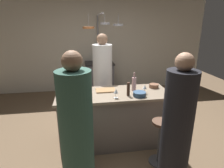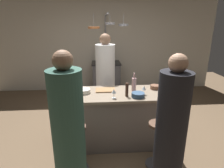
# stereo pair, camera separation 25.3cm
# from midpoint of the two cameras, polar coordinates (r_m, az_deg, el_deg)

# --- Properties ---
(ground_plane) EXTENTS (9.00, 9.00, 0.00)m
(ground_plane) POSITION_cam_midpoint_polar(r_m,az_deg,el_deg) (3.48, -1.77, -16.67)
(ground_plane) COLOR brown
(back_wall) EXTENTS (6.40, 0.16, 2.60)m
(back_wall) POSITION_cam_midpoint_polar(r_m,az_deg,el_deg) (5.74, -5.58, 11.17)
(back_wall) COLOR beige
(back_wall) RESTS_ON ground_plane
(kitchen_island) EXTENTS (1.80, 0.72, 0.90)m
(kitchen_island) POSITION_cam_midpoint_polar(r_m,az_deg,el_deg) (3.24, -1.85, -10.08)
(kitchen_island) COLOR slate
(kitchen_island) RESTS_ON ground_plane
(stove_range) EXTENTS (0.80, 0.64, 0.89)m
(stove_range) POSITION_cam_midpoint_polar(r_m,az_deg,el_deg) (5.52, -5.05, 1.85)
(stove_range) COLOR #47474C
(stove_range) RESTS_ON ground_plane
(chef) EXTENTS (0.38, 0.38, 1.78)m
(chef) POSITION_cam_midpoint_polar(r_m,az_deg,el_deg) (3.84, -4.66, 0.48)
(chef) COLOR white
(chef) RESTS_ON ground_plane
(bar_stool_left) EXTENTS (0.28, 0.28, 0.68)m
(bar_stool_left) POSITION_cam_midpoint_polar(r_m,az_deg,el_deg) (2.75, -11.70, -18.18)
(bar_stool_left) COLOR #4C4C51
(bar_stool_left) RESTS_ON ground_plane
(guest_left) EXTENTS (0.37, 0.37, 1.73)m
(guest_left) POSITION_cam_midpoint_polar(r_m,az_deg,el_deg) (2.22, -13.77, -14.70)
(guest_left) COLOR #33594C
(guest_left) RESTS_ON ground_plane
(bar_stool_right) EXTENTS (0.28, 0.28, 0.68)m
(bar_stool_right) POSITION_cam_midpoint_polar(r_m,az_deg,el_deg) (2.89, 11.61, -16.15)
(bar_stool_right) COLOR #4C4C51
(bar_stool_right) RESTS_ON ground_plane
(guest_right) EXTENTS (0.36, 0.36, 1.68)m
(guest_right) POSITION_cam_midpoint_polar(r_m,az_deg,el_deg) (2.40, 15.85, -12.81)
(guest_right) COLOR black
(guest_right) RESTS_ON ground_plane
(overhead_pot_rack) EXTENTS (0.89, 1.39, 2.17)m
(overhead_pot_rack) POSITION_cam_midpoint_polar(r_m,az_deg,el_deg) (4.81, -5.08, 14.30)
(overhead_pot_rack) COLOR gray
(overhead_pot_rack) RESTS_ON ground_plane
(cutting_board) EXTENTS (0.32, 0.22, 0.02)m
(cutting_board) POSITION_cam_midpoint_polar(r_m,az_deg,el_deg) (3.15, -4.22, -1.88)
(cutting_board) COLOR #997047
(cutting_board) RESTS_ON kitchen_island
(pepper_mill) EXTENTS (0.05, 0.05, 0.21)m
(pepper_mill) POSITION_cam_midpoint_polar(r_m,az_deg,el_deg) (2.91, 2.42, -1.58)
(pepper_mill) COLOR #382319
(pepper_mill) RESTS_ON kitchen_island
(wine_bottle_rose) EXTENTS (0.07, 0.07, 0.31)m
(wine_bottle_rose) POSITION_cam_midpoint_polar(r_m,az_deg,el_deg) (3.12, 4.29, 0.04)
(wine_bottle_rose) COLOR #B78C8E
(wine_bottle_rose) RESTS_ON kitchen_island
(wine_bottle_amber) EXTENTS (0.07, 0.07, 0.31)m
(wine_bottle_amber) POSITION_cam_midpoint_polar(r_m,az_deg,el_deg) (2.86, -13.53, -2.13)
(wine_bottle_amber) COLOR brown
(wine_bottle_amber) RESTS_ON kitchen_island
(wine_bottle_green) EXTENTS (0.07, 0.07, 0.33)m
(wine_bottle_green) POSITION_cam_midpoint_polar(r_m,az_deg,el_deg) (3.12, -16.61, -0.47)
(wine_bottle_green) COLOR #193D23
(wine_bottle_green) RESTS_ON kitchen_island
(wine_glass_near_left_guest) EXTENTS (0.07, 0.07, 0.15)m
(wine_glass_near_left_guest) POSITION_cam_midpoint_polar(r_m,az_deg,el_deg) (2.81, -1.30, -2.27)
(wine_glass_near_left_guest) COLOR silver
(wine_glass_near_left_guest) RESTS_ON kitchen_island
(wine_glass_by_chef) EXTENTS (0.07, 0.07, 0.15)m
(wine_glass_by_chef) POSITION_cam_midpoint_polar(r_m,az_deg,el_deg) (3.01, 7.34, -1.01)
(wine_glass_by_chef) COLOR silver
(wine_glass_by_chef) RESTS_ON kitchen_island
(mixing_bowl_ceramic) EXTENTS (0.22, 0.22, 0.06)m
(mixing_bowl_ceramic) POSITION_cam_midpoint_polar(r_m,az_deg,el_deg) (3.07, -10.73, -2.31)
(mixing_bowl_ceramic) COLOR silver
(mixing_bowl_ceramic) RESTS_ON kitchen_island
(mixing_bowl_blue) EXTENTS (0.20, 0.20, 0.07)m
(mixing_bowl_blue) POSITION_cam_midpoint_polar(r_m,az_deg,el_deg) (2.92, 5.74, -3.04)
(mixing_bowl_blue) COLOR #334C6B
(mixing_bowl_blue) RESTS_ON kitchen_island
(mixing_bowl_wooden) EXTENTS (0.16, 0.16, 0.07)m
(mixing_bowl_wooden) POSITION_cam_midpoint_polar(r_m,az_deg,el_deg) (3.34, 10.27, -0.58)
(mixing_bowl_wooden) COLOR brown
(mixing_bowl_wooden) RESTS_ON kitchen_island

